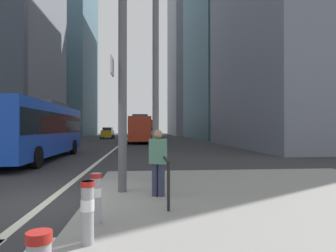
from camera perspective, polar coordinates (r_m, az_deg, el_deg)
The scene contains 19 objects.
ground_plane at distance 27.49m, azimuth -9.98°, elevation -4.16°, with size 160.00×160.00×0.00m, color #303033.
median_island at distance 7.32m, azimuth 21.89°, elevation -13.92°, with size 9.00×10.00×0.15m, color gray.
lane_centre_line at distance 37.45m, azimuth -8.71°, elevation -3.17°, with size 0.20×80.00×0.01m, color beige.
office_tower_left_mid at distance 48.79m, azimuth -27.96°, elevation 14.33°, with size 10.83×17.31×28.37m, color gray.
office_tower_left_far at distance 72.88m, azimuth -20.13°, elevation 12.80°, with size 13.95×20.88×36.91m, color slate.
office_tower_right_mid at distance 55.48m, azimuth 11.06°, elevation 18.72°, with size 11.61×23.47×39.99m, color slate.
office_tower_right_far at distance 81.51m, azimuth 5.50°, elevation 14.01°, with size 13.52×22.59×44.27m, color gray.
city_bus_blue_oncoming at distance 18.16m, azimuth -23.97°, elevation -0.25°, with size 2.72×11.37×3.40m.
city_bus_red_receding at distance 37.21m, azimuth -5.34°, elevation -0.37°, with size 2.84×11.53×3.40m.
city_bus_red_distant at distance 57.75m, azimuth -3.89°, elevation -0.40°, with size 2.78×10.99×3.40m.
car_oncoming_mid at distance 52.17m, azimuth -11.60°, elevation -1.31°, with size 2.11×4.27×1.94m.
car_receding_near at distance 47.10m, azimuth -3.28°, elevation -1.42°, with size 2.08×4.13×1.94m.
car_receding_far at distance 47.84m, azimuth -2.99°, elevation -1.40°, with size 2.13×4.39×1.94m.
traffic_signal_gantry at distance 8.40m, azimuth -23.63°, elevation 15.70°, with size 6.22×0.65×6.00m.
street_lamp_post at distance 9.94m, azimuth -2.41°, elevation 20.16°, with size 5.50×0.32×8.00m.
bollard_left at distance 4.46m, azimuth -15.33°, elevation -15.25°, with size 0.20×0.20×0.89m.
bollard_right at distance 5.34m, azimuth -13.76°, elevation -12.92°, with size 0.20×0.20×0.86m.
pedestrian_railing at distance 7.87m, azimuth -1.27°, elevation -7.13°, with size 0.06×4.07×0.98m.
pedestrian_waiting at distance 7.13m, azimuth -1.95°, elevation -6.52°, with size 0.45×0.38×1.60m.
Camera 1 is at (2.26, -7.34, 1.79)m, focal length 31.48 mm.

